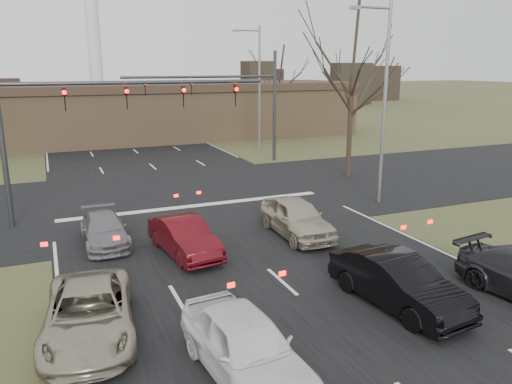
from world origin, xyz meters
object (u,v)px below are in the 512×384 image
car_black_hatch (398,282)px  car_grey_ahead (104,230)px  streetlight_right_near (382,94)px  car_silver_suv (89,313)px  building (142,112)px  car_white_sedan (246,346)px  mast_arm_near (80,109)px  car_silver_ahead (297,217)px  streetlight_right_far (257,83)px  mast_arm_far (239,94)px  car_red_ahead (184,237)px

car_black_hatch → car_grey_ahead: bearing=123.5°
streetlight_right_near → car_silver_suv: streetlight_right_near is taller
car_black_hatch → building: bearing=84.5°
streetlight_right_near → car_white_sedan: (-11.82, -11.29, -4.81)m
mast_arm_near → streetlight_right_near: 14.38m
building → car_silver_ahead: building is taller
car_silver_ahead → car_grey_ahead: bearing=166.6°
car_grey_ahead → building: bearing=76.2°
streetlight_right_far → mast_arm_far: bearing=-128.1°
building → mast_arm_far: (4.18, -15.00, 2.35)m
car_white_sedan → car_grey_ahead: 10.55m
streetlight_right_far → car_silver_ahead: streetlight_right_far is taller
streetlight_right_far → car_silver_suv: 29.90m
car_red_ahead → car_black_hatch: bearing=-61.9°
car_black_hatch → car_grey_ahead: size_ratio=1.14×
building → car_red_ahead: size_ratio=9.98×
car_silver_suv → car_red_ahead: car_red_ahead is taller
building → car_silver_ahead: bearing=-88.9°
car_black_hatch → streetlight_right_far: bearing=69.4°
streetlight_right_near → car_white_sedan: size_ratio=2.21×
streetlight_right_far → car_grey_ahead: (-14.28, -17.92, -4.99)m
building → streetlight_right_near: bearing=-76.3°
car_black_hatch → car_silver_ahead: car_silver_ahead is taller
car_white_sedan → car_red_ahead: bearing=79.4°
car_red_ahead → car_silver_ahead: bearing=-4.2°
mast_arm_far → streetlight_right_near: streetlight_right_near is taller
car_red_ahead → car_white_sedan: bearing=-102.6°
car_silver_suv → car_silver_ahead: bearing=37.4°
building → mast_arm_near: mast_arm_near is taller
car_grey_ahead → car_black_hatch: bearing=-50.6°
car_white_sedan → car_black_hatch: size_ratio=0.97×
streetlight_right_near → streetlight_right_far: same height
car_white_sedan → car_grey_ahead: size_ratio=1.11×
building → streetlight_right_far: bearing=-56.4°
streetlight_right_far → car_silver_suv: bearing=-121.6°
streetlight_right_near → car_red_ahead: (-11.12, -3.26, -4.89)m
car_silver_suv → car_black_hatch: size_ratio=1.05×
car_silver_suv → streetlight_right_far: bearing=65.3°
streetlight_right_far → car_white_sedan: (-12.32, -28.29, -4.81)m
car_silver_suv → car_grey_ahead: (1.19, 7.20, -0.09)m
car_red_ahead → car_silver_suv: bearing=-136.0°
building → streetlight_right_far: streetlight_right_far is taller
mast_arm_far → streetlight_right_near: size_ratio=1.11×
car_white_sedan → car_silver_ahead: (5.62, 8.32, 0.01)m
car_silver_suv → mast_arm_far: bearing=66.7°
mast_arm_far → car_grey_ahead: size_ratio=2.72×
building → streetlight_right_near: size_ratio=4.24×
building → mast_arm_near: 26.14m
mast_arm_far → streetlight_right_far: 5.12m
mast_arm_near → mast_arm_far: same height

